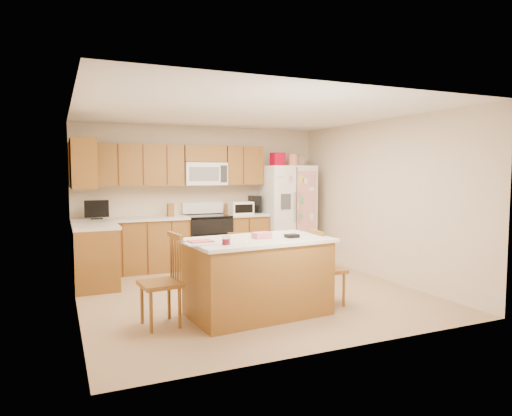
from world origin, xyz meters
name	(u,v)px	position (x,y,z in m)	size (l,w,h in m)	color
ground	(249,292)	(0.00, 0.00, 0.00)	(4.50, 4.50, 0.00)	tan
room_shell	(249,190)	(0.00, 0.00, 1.44)	(4.60, 4.60, 2.52)	beige
cabinetry	(153,218)	(-0.98, 1.79, 0.91)	(3.36, 1.56, 2.15)	brown
stove	(207,240)	(0.00, 1.94, 0.47)	(0.76, 0.65, 1.13)	black
refrigerator	(287,212)	(1.57, 1.87, 0.92)	(0.90, 0.79, 2.04)	white
island	(258,276)	(-0.29, -0.96, 0.46)	(1.78, 1.10, 1.00)	brown
windsor_chair_left	(163,283)	(-1.41, -0.90, 0.48)	(0.46, 0.47, 1.02)	brown
windsor_chair_back	(241,266)	(-0.19, -0.20, 0.42)	(0.49, 0.48, 0.90)	brown
windsor_chair_right	(325,269)	(0.66, -0.93, 0.45)	(0.42, 0.44, 0.96)	brown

